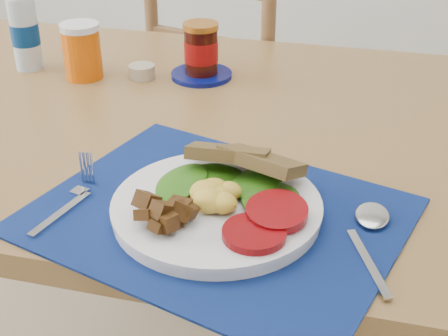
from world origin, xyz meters
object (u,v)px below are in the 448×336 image
(juice_glass, at_px, (82,53))
(chair_far, at_px, (228,80))
(jam_on_saucer, at_px, (201,54))
(breakfast_plate, at_px, (212,203))
(water_bottle, at_px, (24,28))

(juice_glass, bearing_deg, chair_far, 70.37)
(jam_on_saucer, bearing_deg, juice_glass, -165.33)
(chair_far, xyz_separation_m, breakfast_plate, (0.21, -0.94, 0.21))
(juice_glass, xyz_separation_m, jam_on_saucer, (0.23, 0.06, -0.00))
(breakfast_plate, distance_m, water_bottle, 0.70)
(chair_far, xyz_separation_m, water_bottle, (-0.32, -0.49, 0.27))
(juice_glass, distance_m, jam_on_saucer, 0.24)
(water_bottle, bearing_deg, chair_far, 56.84)
(breakfast_plate, xyz_separation_m, jam_on_saucer, (-0.16, 0.49, 0.03))
(chair_far, relative_size, water_bottle, 5.50)
(chair_far, relative_size, jam_on_saucer, 8.78)
(water_bottle, xyz_separation_m, juice_glass, (0.14, -0.02, -0.04))
(chair_far, height_order, water_bottle, chair_far)
(chair_far, distance_m, breakfast_plate, 0.98)
(water_bottle, xyz_separation_m, jam_on_saucer, (0.37, 0.04, -0.04))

